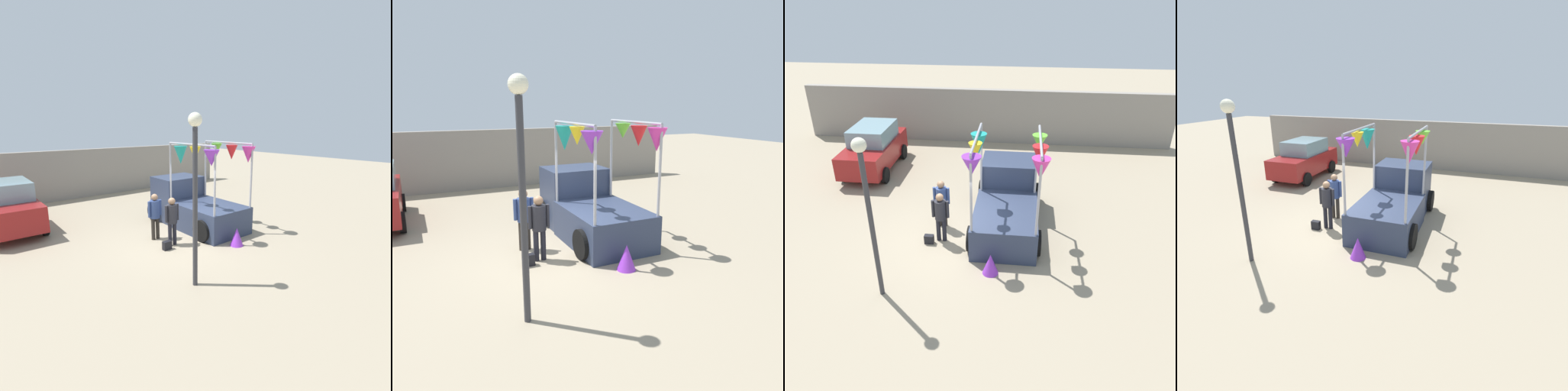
% 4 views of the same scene
% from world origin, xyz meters
% --- Properties ---
extents(ground_plane, '(60.00, 60.00, 0.00)m').
position_xyz_m(ground_plane, '(0.00, 0.00, 0.00)').
color(ground_plane, gray).
extents(vendor_truck, '(2.37, 4.10, 3.28)m').
position_xyz_m(vendor_truck, '(1.50, 1.20, 0.89)').
color(vendor_truck, '#2D3851').
rests_on(vendor_truck, ground).
extents(parked_car, '(1.88, 4.00, 1.88)m').
position_xyz_m(parked_car, '(-4.28, 4.81, 0.94)').
color(parked_car, maroon).
rests_on(parked_car, ground).
extents(person_customer, '(0.53, 0.34, 1.61)m').
position_xyz_m(person_customer, '(-0.41, -0.13, 0.97)').
color(person_customer, black).
rests_on(person_customer, ground).
extents(person_vendor, '(0.53, 0.34, 1.61)m').
position_xyz_m(person_vendor, '(-0.55, 0.69, 0.97)').
color(person_vendor, '#2D2823').
rests_on(person_vendor, ground).
extents(handbag, '(0.28, 0.16, 0.28)m').
position_xyz_m(handbag, '(-0.76, -0.33, 0.14)').
color(handbag, black).
rests_on(handbag, ground).
extents(street_lamp, '(0.32, 0.32, 4.16)m').
position_xyz_m(street_lamp, '(-1.45, -2.60, 2.70)').
color(street_lamp, '#333338').
rests_on(street_lamp, ground).
extents(brick_boundary_wall, '(18.00, 0.36, 2.60)m').
position_xyz_m(brick_boundary_wall, '(0.00, 8.68, 1.30)').
color(brick_boundary_wall, gray).
rests_on(brick_boundary_wall, ground).
extents(folded_kite_bundle_violet, '(0.55, 0.55, 0.60)m').
position_xyz_m(folded_kite_bundle_violet, '(1.21, -1.50, 0.30)').
color(folded_kite_bundle_violet, purple).
rests_on(folded_kite_bundle_violet, ground).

